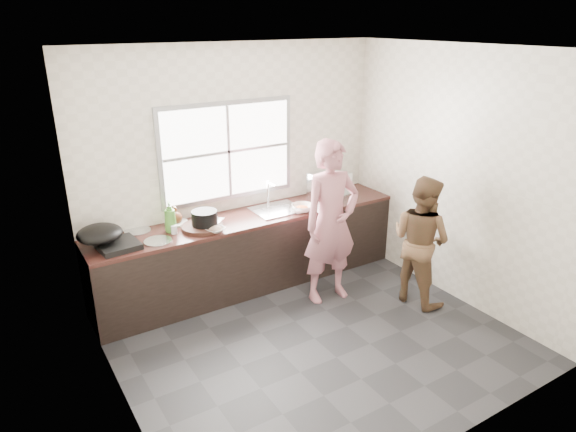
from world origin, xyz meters
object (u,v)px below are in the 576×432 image
burner (118,245)px  pot_lid_left (158,241)px  bowl_mince (215,230)px  dish_rack (329,187)px  black_pot (205,220)px  wok (100,234)px  bowl_held (298,210)px  glass_jar (174,230)px  woman (331,228)px  bottle_brown_tall (198,220)px  person_side (421,240)px  cutting_board (202,227)px  bowl_crabs (302,209)px  bottle_brown_short (175,216)px  pot_lid_right (138,231)px  bottle_green (170,217)px  plate_food (176,223)px

burner → pot_lid_left: size_ratio=1.33×
bowl_mince → dish_rack: dish_rack is taller
black_pot → wok: wok is taller
black_pot → burner: bearing=-179.4°
bowl_held → glass_jar: glass_jar is taller
woman → bottle_brown_tall: woman is taller
person_side → black_pot: person_side is taller
bowl_held → cutting_board: bearing=173.5°
woman → burner: 2.17m
bowl_crabs → bottle_brown_tall: bottle_brown_tall is taller
bottle_brown_short → person_side: bearing=-34.3°
pot_lid_left → pot_lid_right: bearing=104.1°
bottle_green → wok: bottle_green is taller
bowl_mince → bowl_held: 1.03m
bottle_brown_tall → dish_rack: dish_rack is taller
pot_lid_left → burner: bearing=170.6°
person_side → bottle_brown_tall: person_side is taller
bottle_brown_tall → glass_jar: size_ratio=1.89×
person_side → bottle_brown_tall: (-2.00, 1.25, 0.23)m
bowl_crabs → burner: bowl_crabs is taller
bowl_crabs → bowl_held: (-0.07, -0.02, 0.00)m
bottle_green → glass_jar: bottle_green is taller
wok → bottle_brown_short: bearing=13.7°
cutting_board → bottle_brown_tall: 0.09m
bottle_brown_short → dish_rack: 1.87m
plate_food → bottle_brown_short: 0.08m
plate_food → pot_lid_right: bearing=179.0°
burner → pot_lid_right: size_ratio=1.35×
person_side → burner: 3.10m
bowl_held → pot_lid_left: 1.61m
plate_food → bowl_crabs: bearing=-16.5°
black_pot → pot_lid_right: bearing=154.5°
bowl_mince → cutting_board: bearing=119.6°
black_pot → bowl_held: bearing=-6.7°
bowl_mince → dish_rack: 1.61m
bowl_crabs → black_pot: size_ratio=0.73×
cutting_board → bottle_brown_short: bottle_brown_short is taller
burner → pot_lid_left: 0.38m
plate_food → bottle_brown_tall: (0.17, -0.22, 0.07)m
bowl_held → black_pot: bearing=173.3°
bowl_mince → bowl_held: bowl_held is taller
woman → dish_rack: 0.84m
cutting_board → dish_rack: (1.67, 0.04, 0.15)m
plate_food → pot_lid_left: bearing=-131.8°
cutting_board → bottle_brown_short: 0.35m
bottle_brown_short → burner: bottle_brown_short is taller
bottle_brown_tall → dish_rack: bearing=-0.8°
plate_food → wok: size_ratio=0.58×
dish_rack → bowl_mince: bearing=-178.9°
woman → burner: size_ratio=4.55×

